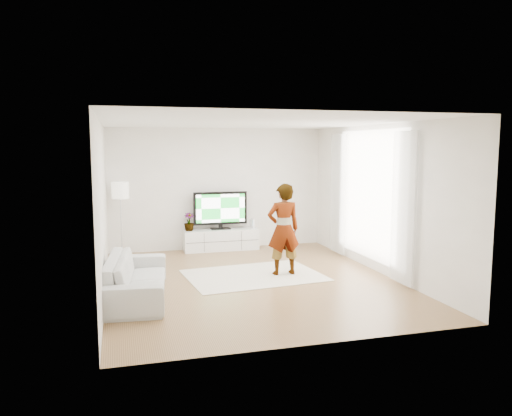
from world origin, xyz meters
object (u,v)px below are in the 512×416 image
object	(u,v)px
player	(283,229)
sofa	(136,277)
television	(220,209)
rug	(254,275)
media_console	(221,240)
floor_lamp	(120,194)

from	to	relation	value
player	sofa	xyz separation A→B (m)	(-2.70, -0.73, -0.53)
sofa	television	bearing A→B (deg)	-25.96
rug	player	world-z (taller)	player
sofa	rug	bearing A→B (deg)	-63.80
player	media_console	bearing A→B (deg)	-75.52
television	player	distance (m)	2.63
media_console	television	world-z (taller)	television
television	sofa	distance (m)	3.89
rug	television	bearing A→B (deg)	92.76
television	rug	xyz separation A→B (m)	(0.12, -2.47, -0.95)
sofa	floor_lamp	distance (m)	3.34
player	television	bearing A→B (deg)	-75.68
rug	sofa	bearing A→B (deg)	-159.63
floor_lamp	player	bearing A→B (deg)	-40.27
player	sofa	size ratio (longest dim) A/B	0.75
player	floor_lamp	size ratio (longest dim) A/B	1.05
television	sofa	world-z (taller)	television
media_console	television	bearing A→B (deg)	90.00
media_console	rug	distance (m)	2.45
player	sofa	bearing A→B (deg)	14.53
media_console	floor_lamp	xyz separation A→B (m)	(-2.21, -0.06, 1.13)
media_console	player	world-z (taller)	player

